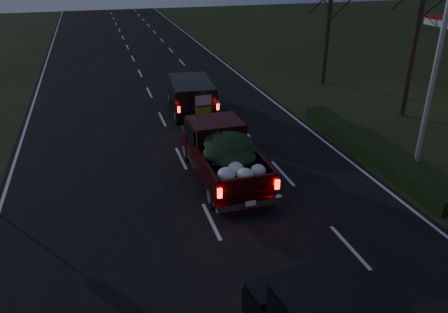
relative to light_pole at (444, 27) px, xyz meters
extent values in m
plane|color=black|center=(-9.50, -2.00, -5.48)|extent=(120.00, 120.00, 0.00)
cube|color=black|center=(-9.50, -2.00, -5.47)|extent=(14.00, 120.00, 0.02)
cube|color=black|center=(-1.70, 1.00, -5.18)|extent=(1.00, 10.00, 0.60)
cylinder|color=silver|center=(0.00, 0.00, -0.98)|extent=(0.20, 0.20, 9.00)
cylinder|color=black|center=(3.00, 5.00, -1.23)|extent=(0.28, 0.28, 8.50)
cylinder|color=black|center=(2.00, 12.00, -1.98)|extent=(0.28, 0.28, 7.00)
cube|color=#320608|center=(-8.26, 0.98, -4.82)|extent=(2.24, 5.51, 0.60)
cube|color=#320608|center=(-8.26, 1.96, -4.00)|extent=(2.05, 1.77, 0.99)
cube|color=black|center=(-8.26, 1.96, -3.89)|extent=(2.15, 1.66, 0.60)
cube|color=#320608|center=(-8.24, -0.45, -4.49)|extent=(2.06, 3.09, 0.07)
ellipsoid|color=black|center=(-8.19, 0.10, -4.00)|extent=(1.77, 1.99, 0.66)
cylinder|color=gray|center=(-9.24, 0.97, -3.23)|extent=(0.03, 0.03, 2.20)
cube|color=red|center=(-8.95, 0.97, -2.32)|extent=(0.57, 0.03, 0.37)
cube|color=gold|center=(-8.95, 0.97, -2.76)|extent=(0.57, 0.03, 0.37)
cube|color=black|center=(-7.74, 8.72, -4.82)|extent=(2.54, 5.29, 0.64)
cube|color=black|center=(-7.77, 8.46, -4.09)|extent=(2.30, 3.89, 0.86)
cube|color=black|center=(-7.77, 8.46, -4.00)|extent=(2.40, 3.80, 0.51)
camera|label=1|loc=(-12.50, -13.60, 2.50)|focal=35.00mm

